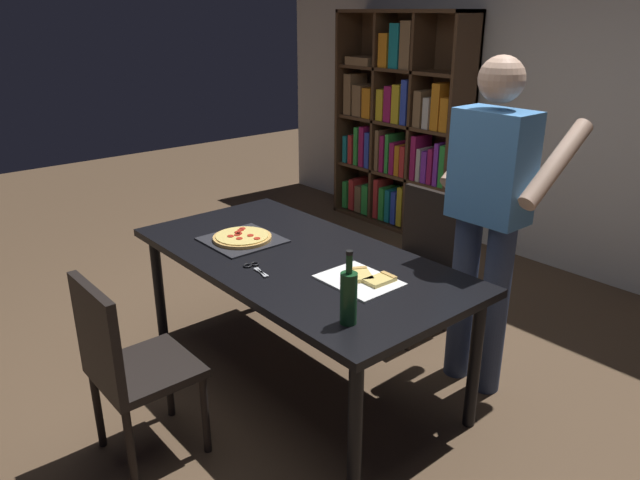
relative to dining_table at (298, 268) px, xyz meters
The scene contains 11 objects.
ground_plane 0.68m from the dining_table, ahead, with size 12.00×12.00×0.00m, color brown.
back_wall 2.70m from the dining_table, 90.00° to the left, with size 6.40×0.10×2.80m, color silver.
dining_table is the anchor object (origin of this frame).
chair_near_camera 0.98m from the dining_table, 90.00° to the right, with size 0.42×0.42×0.90m.
chair_far_side 0.98m from the dining_table, 90.00° to the left, with size 0.42×0.42×0.90m.
bookshelf 2.79m from the dining_table, 121.48° to the left, with size 1.40×0.35×1.95m.
person_serving_pizza 1.02m from the dining_table, 49.90° to the left, with size 0.55×0.54×1.75m.
pepperoni_pizza_on_tray 0.39m from the dining_table, 164.74° to the right, with size 0.38×0.38×0.04m.
pizza_slices_on_towel 0.45m from the dining_table, ahead, with size 0.36×0.28×0.03m.
wine_bottle 0.77m from the dining_table, 22.73° to the right, with size 0.07×0.07×0.32m.
kitchen_scissors 0.28m from the dining_table, 92.00° to the right, with size 0.20×0.09×0.01m.
Camera 1 is at (2.26, -1.78, 1.94)m, focal length 33.71 mm.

